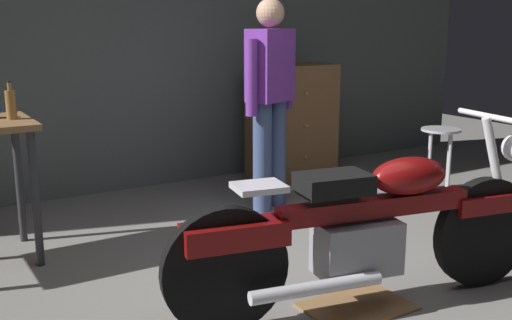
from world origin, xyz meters
name	(u,v)px	position (x,y,z in m)	size (l,w,h in m)	color
ground_plane	(313,301)	(0.00, 0.00, 0.00)	(12.00, 12.00, 0.00)	gray
back_wall	(125,15)	(0.00, 2.80, 1.55)	(8.00, 0.12, 3.10)	#56605B
motorcycle	(369,226)	(0.21, -0.19, 0.45)	(2.17, 0.71, 1.00)	black
person_standing	(270,95)	(0.73, 1.59, 0.93)	(0.54, 0.34, 1.67)	#3E507C
shop_stool	(440,146)	(1.98, 0.95, 0.50)	(0.32, 0.32, 0.64)	#B2B2B7
wooden_dresser	(292,122)	(1.44, 2.30, 0.55)	(0.80, 0.47, 1.10)	brown
drip_tray	(357,306)	(0.15, -0.19, 0.01)	(0.56, 0.40, 0.01)	olive
bottle	(11,104)	(-1.22, 1.53, 1.00)	(0.06, 0.06, 0.24)	olive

